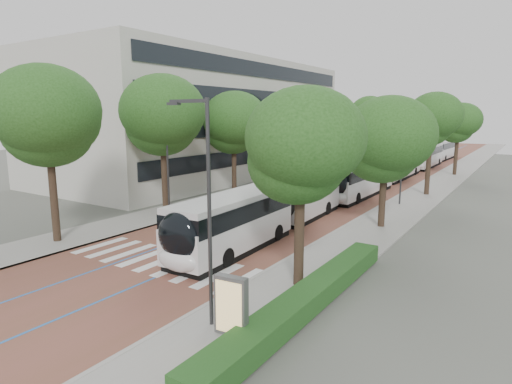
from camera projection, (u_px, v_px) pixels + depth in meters
ground at (144, 266)px, 21.60m from camera, size 160.00×160.00×0.00m
road at (383, 174)px, 54.50m from camera, size 11.00×140.00×0.02m
sidewalk_left at (329, 170)px, 58.54m from camera, size 4.00×140.00×0.12m
sidewalk_right at (447, 179)px, 50.45m from camera, size 4.00×140.00×0.12m
kerb_left at (342, 171)px, 57.51m from camera, size 0.20×140.00×0.14m
kerb_right at (430, 177)px, 51.47m from camera, size 0.20×140.00×0.14m
zebra_crossing at (162, 261)px, 22.31m from camera, size 10.55×3.60×0.01m
lane_line_left at (371, 173)px, 55.36m from camera, size 0.12×126.00×0.01m
lane_line_right at (396, 175)px, 53.63m from camera, size 0.12×126.00×0.01m
office_building at (204, 119)px, 53.88m from camera, size 18.11×40.00×14.00m
hedge at (306, 299)px, 16.59m from camera, size 1.20×14.00×0.80m
streetlight_near at (205, 196)px, 14.69m from camera, size 1.82×0.20×8.00m
streetlight_far at (401, 148)px, 35.26m from camera, size 1.82×0.20×8.00m
lamp_post_left at (168, 163)px, 30.73m from camera, size 0.14×0.14×8.00m
trees_left at (271, 119)px, 44.68m from camera, size 6.30×61.11×9.90m
trees_right at (410, 133)px, 33.10m from camera, size 5.93×46.95×8.99m
lead_bus at (267, 210)px, 26.95m from camera, size 3.21×18.48×3.20m
bus_queued_0 at (358, 179)px, 39.53m from camera, size 2.69×12.43×3.20m
bus_queued_1 at (397, 165)px, 50.81m from camera, size 2.56×12.40×3.20m
bus_queued_2 at (425, 156)px, 61.32m from camera, size 2.62×12.42×3.20m
bus_queued_3 at (442, 150)px, 72.59m from camera, size 2.95×12.48×3.20m
ad_panel at (231, 309)px, 13.86m from camera, size 1.16×0.49×2.35m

